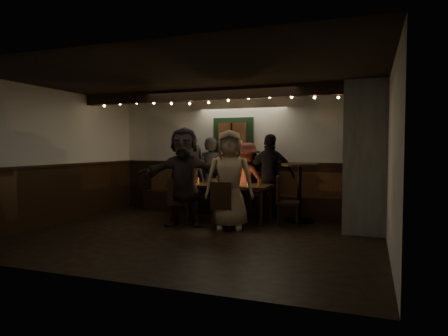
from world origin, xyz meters
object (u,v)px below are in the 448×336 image
at_px(chair_near_right, 222,203).
at_px(person_d, 247,179).
at_px(high_top, 300,185).
at_px(person_e, 271,176).
at_px(person_g, 229,180).
at_px(person_a, 192,178).
at_px(person_c, 233,176).
at_px(chair_near_left, 179,199).
at_px(dining_table, 221,187).
at_px(person_f, 184,177).
at_px(chair_end, 283,197).
at_px(person_b, 211,175).

bearing_deg(chair_near_right, person_d, 90.82).
distance_m(high_top, person_e, 0.73).
height_order(high_top, person_d, person_d).
height_order(person_e, person_g, person_g).
distance_m(person_a, person_e, 1.85).
height_order(person_c, person_g, person_g).
distance_m(chair_near_left, chair_near_right, 0.92).
bearing_deg(person_a, dining_table, 160.59).
xyz_separation_m(person_a, person_d, (1.32, -0.04, 0.01)).
distance_m(high_top, person_f, 2.31).
height_order(person_d, person_f, person_f).
relative_size(dining_table, person_d, 1.30).
xyz_separation_m(chair_near_left, person_e, (1.42, 1.47, 0.38)).
relative_size(chair_near_left, person_g, 0.50).
distance_m(dining_table, person_e, 1.12).
xyz_separation_m(chair_near_left, person_c, (0.56, 1.53, 0.34)).
xyz_separation_m(chair_near_left, person_a, (-0.43, 1.53, 0.28)).
distance_m(high_top, person_g, 1.59).
bearing_deg(chair_end, person_d, 141.97).
xyz_separation_m(chair_end, person_c, (-1.28, 0.79, 0.31)).
xyz_separation_m(person_e, person_f, (-1.31, -1.46, 0.05)).
height_order(chair_near_right, person_a, person_a).
xyz_separation_m(chair_near_right, person_a, (-1.35, 1.62, 0.30)).
xyz_separation_m(person_d, person_f, (-0.79, -1.48, 0.14)).
relative_size(high_top, person_c, 0.69).
bearing_deg(chair_end, person_f, -157.01).
bearing_deg(person_d, dining_table, 69.11).
bearing_deg(person_d, person_f, 68.91).
relative_size(person_b, person_e, 0.97).
bearing_deg(person_b, chair_near_right, 121.18).
xyz_separation_m(person_b, person_e, (1.39, -0.09, 0.03)).
bearing_deg(dining_table, person_e, 36.95).
height_order(high_top, person_g, person_g).
height_order(dining_table, person_f, person_f).
distance_m(chair_near_left, person_b, 1.60).
bearing_deg(person_c, chair_near_left, 64.15).
xyz_separation_m(dining_table, chair_near_left, (-0.54, -0.81, -0.17)).
bearing_deg(dining_table, person_b, 124.38).
bearing_deg(person_a, person_d, -164.67).
bearing_deg(high_top, chair_near_left, -150.04).
height_order(chair_near_right, person_b, person_b).
distance_m(chair_end, person_f, 1.93).
xyz_separation_m(chair_end, person_e, (-0.43, 0.73, 0.35)).
bearing_deg(person_e, person_f, 53.33).
relative_size(chair_near_left, person_e, 0.51).
xyz_separation_m(person_a, person_e, (1.85, -0.06, 0.10)).
xyz_separation_m(high_top, person_d, (-1.18, 0.29, 0.06)).
bearing_deg(chair_near_right, chair_end, 42.03).
height_order(person_a, person_e, person_e).
xyz_separation_m(person_d, person_e, (0.52, -0.01, 0.09)).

